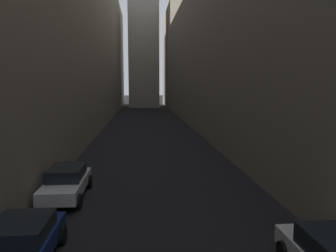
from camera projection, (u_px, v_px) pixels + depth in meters
ground_plane at (148, 131)px, 38.17m from camera, size 264.00×264.00×0.00m
building_block_left at (36, 26)px, 37.59m from camera, size 14.38×108.00×24.16m
building_block_right at (248, 33)px, 39.71m from camera, size 13.50×108.00×23.22m
parked_car_left_third at (21, 243)px, 9.68m from camera, size 1.97×3.98×1.39m
parked_car_left_far at (66, 182)px, 15.67m from camera, size 1.92×4.37×1.47m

